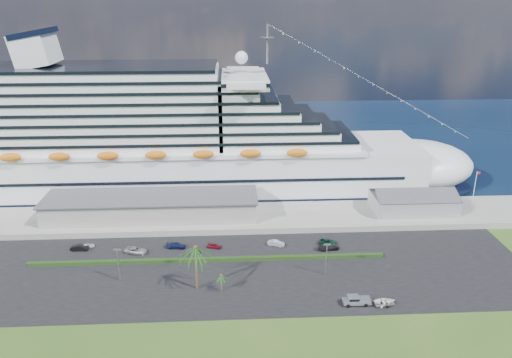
{
  "coord_description": "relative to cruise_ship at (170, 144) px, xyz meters",
  "views": [
    {
      "loc": [
        -1.84,
        -93.47,
        62.64
      ],
      "look_at": [
        4.7,
        30.0,
        16.5
      ],
      "focal_mm": 35.0,
      "sensor_mm": 36.0,
      "label": 1
    }
  ],
  "objects": [
    {
      "name": "parked_car_4",
      "position": [
        14.93,
        -41.25,
        -15.94
      ],
      "size": [
        3.98,
        2.52,
        1.26
      ],
      "primitive_type": "imported",
      "rotation": [
        0.0,
        0.0,
        1.27
      ],
      "color": "maroon",
      "rests_on": "asphalt_lot"
    },
    {
      "name": "port_shed",
      "position": [
        73.53,
        -24.0,
        -12.3
      ],
      "size": [
        24.0,
        12.31,
        7.37
      ],
      "color": "gray",
      "rests_on": "wharf"
    },
    {
      "name": "flagpole",
      "position": [
        91.57,
        -24.0,
        -8.43
      ],
      "size": [
        1.08,
        0.16,
        12.0
      ],
      "color": "silver",
      "rests_on": "wharf"
    },
    {
      "name": "wharf",
      "position": [
        21.53,
        -24.0,
        -15.79
      ],
      "size": [
        240.0,
        20.0,
        1.8
      ],
      "primitive_type": "cube",
      "color": "gray",
      "rests_on": "ground"
    },
    {
      "name": "pickup_truck",
      "position": [
        45.86,
        -68.15,
        -15.43
      ],
      "size": [
        5.93,
        2.37,
        2.09
      ],
      "color": "black",
      "rests_on": "asphalt_lot"
    },
    {
      "name": "water",
      "position": [
        21.53,
        66.0,
        -16.68
      ],
      "size": [
        420.0,
        160.0,
        0.02
      ],
      "primitive_type": "cube",
      "color": "black",
      "rests_on": "ground"
    },
    {
      "name": "cruise_ship",
      "position": [
        0.0,
        0.0,
        0.0
      ],
      "size": [
        191.0,
        38.0,
        54.0
      ],
      "color": "silver",
      "rests_on": "ground"
    },
    {
      "name": "parked_car_1",
      "position": [
        -19.83,
        -40.61,
        -15.81
      ],
      "size": [
        4.68,
        1.72,
        1.53
      ],
      "primitive_type": "imported",
      "rotation": [
        0.0,
        0.0,
        1.55
      ],
      "color": "black",
      "rests_on": "asphalt_lot"
    },
    {
      "name": "parked_car_6",
      "position": [
        45.0,
        -40.67,
        -15.92
      ],
      "size": [
        5.14,
        3.46,
        1.31
      ],
      "primitive_type": "imported",
      "rotation": [
        0.0,
        0.0,
        1.27
      ],
      "color": "#0C3221",
      "rests_on": "asphalt_lot"
    },
    {
      "name": "palm_tall",
      "position": [
        11.53,
        -60.0,
        -7.49
      ],
      "size": [
        8.82,
        8.82,
        11.13
      ],
      "color": "#47301E",
      "rests_on": "ground"
    },
    {
      "name": "parked_car_3",
      "position": [
        5.0,
        -40.69,
        -15.84
      ],
      "size": [
        5.18,
        2.38,
        1.47
      ],
      "primitive_type": "imported",
      "rotation": [
        0.0,
        0.0,
        1.5
      ],
      "color": "#151E4C",
      "rests_on": "asphalt_lot"
    },
    {
      "name": "parked_car_7",
      "position": [
        44.58,
        -43.65,
        -15.79
      ],
      "size": [
        5.63,
        2.8,
        1.57
      ],
      "primitive_type": "imported",
      "rotation": [
        0.0,
        0.0,
        1.68
      ],
      "color": "black",
      "rests_on": "asphalt_lot"
    },
    {
      "name": "ground",
      "position": [
        21.53,
        -64.0,
        -16.69
      ],
      "size": [
        420.0,
        420.0,
        0.0
      ],
      "primitive_type": "plane",
      "color": "#30531B",
      "rests_on": "ground"
    },
    {
      "name": "hedge",
      "position": [
        13.53,
        -48.0,
        -16.12
      ],
      "size": [
        88.0,
        1.1,
        0.9
      ],
      "primitive_type": "cube",
      "color": "black",
      "rests_on": "asphalt_lot"
    },
    {
      "name": "parked_car_0",
      "position": [
        -18.2,
        -39.55,
        -15.95
      ],
      "size": [
        3.94,
        2.79,
        1.25
      ],
      "primitive_type": "imported",
      "rotation": [
        0.0,
        0.0,
        1.97
      ],
      "color": "white",
      "rests_on": "asphalt_lot"
    },
    {
      "name": "asphalt_lot",
      "position": [
        21.53,
        -53.0,
        -16.63
      ],
      "size": [
        140.0,
        38.0,
        0.12
      ],
      "primitive_type": "cube",
      "color": "black",
      "rests_on": "ground"
    },
    {
      "name": "lamp_post_left",
      "position": [
        -6.47,
        -56.0,
        -11.35
      ],
      "size": [
        1.6,
        0.35,
        8.27
      ],
      "color": "gray",
      "rests_on": "asphalt_lot"
    },
    {
      "name": "palm_short",
      "position": [
        17.03,
        -61.5,
        -13.03
      ],
      "size": [
        3.53,
        3.53,
        4.56
      ],
      "color": "#47301E",
      "rests_on": "ground"
    },
    {
      "name": "parked_car_2",
      "position": [
        -5.1,
        -42.94,
        -15.79
      ],
      "size": [
        6.18,
        4.18,
        1.57
      ],
      "primitive_type": "imported",
      "rotation": [
        0.0,
        0.0,
        1.27
      ],
      "color": "#979CA0",
      "rests_on": "asphalt_lot"
    },
    {
      "name": "parked_car_5",
      "position": [
        31.15,
        -40.79,
        -15.84
      ],
      "size": [
        4.71,
        2.89,
        1.46
      ],
      "primitive_type": "imported",
      "rotation": [
        0.0,
        0.0,
        1.25
      ],
      "color": "#B5B9BD",
      "rests_on": "asphalt_lot"
    },
    {
      "name": "lamp_post_right",
      "position": [
        41.53,
        -56.0,
        -11.35
      ],
      "size": [
        1.6,
        0.35,
        8.27
      ],
      "color": "gray",
      "rests_on": "asphalt_lot"
    },
    {
      "name": "terminal_building",
      "position": [
        -3.47,
        -24.0,
        -11.68
      ],
      "size": [
        61.0,
        15.0,
        6.3
      ],
      "color": "gray",
      "rests_on": "wharf"
    },
    {
      "name": "boat_trailer",
      "position": [
        51.84,
        -68.94,
        -15.55
      ],
      "size": [
        5.56,
        4.04,
        1.55
      ],
      "color": "gray",
      "rests_on": "asphalt_lot"
    }
  ]
}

